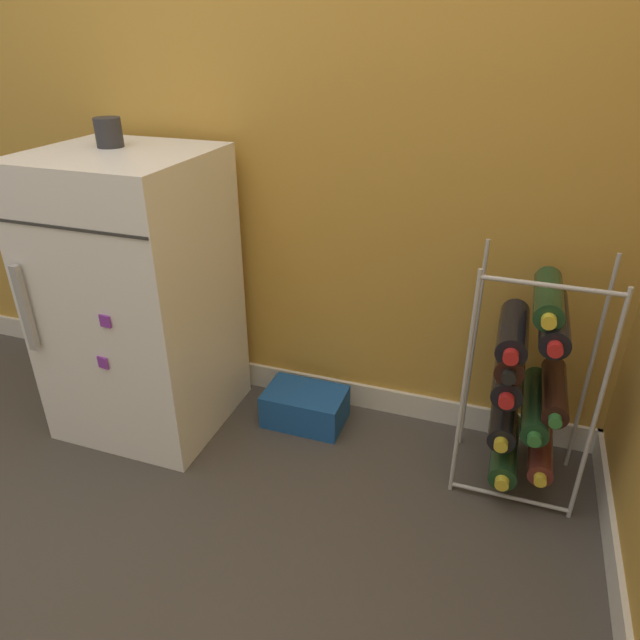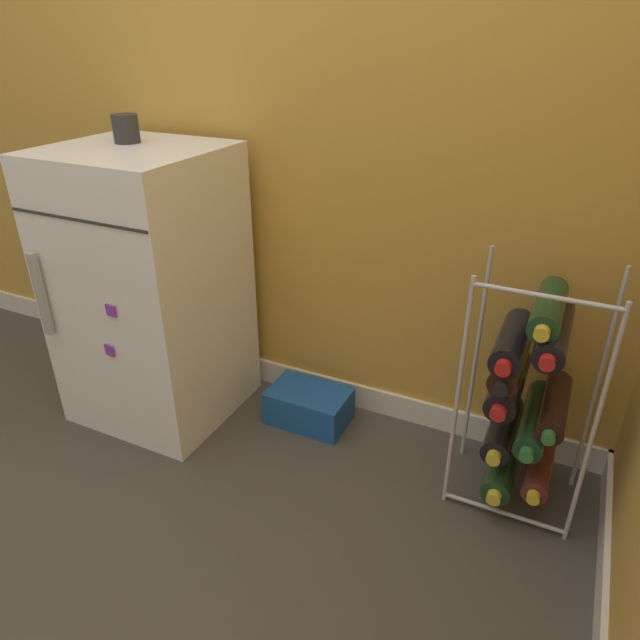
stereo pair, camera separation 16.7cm
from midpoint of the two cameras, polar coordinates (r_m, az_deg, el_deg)
ground_plane at (r=1.72m, az=-11.17°, el=-18.38°), size 14.00×14.00×0.00m
wall_back at (r=1.78m, az=-3.89°, el=27.90°), size 6.96×0.07×2.50m
mini_fridge at (r=1.93m, az=-20.06°, el=2.15°), size 0.50×0.51×0.91m
wine_rack at (r=1.65m, az=17.19°, el=-5.80°), size 0.34×0.32×0.70m
soda_box at (r=1.98m, az=-3.95°, el=-8.71°), size 0.27×0.18×0.12m
fridge_top_cup at (r=1.86m, az=-22.94°, el=16.87°), size 0.08×0.08×0.08m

